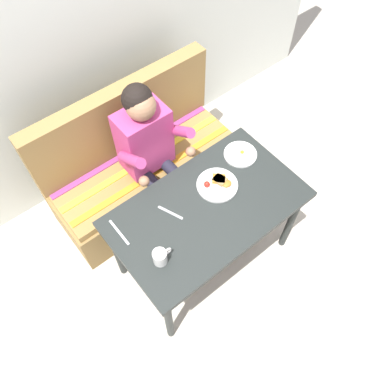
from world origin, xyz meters
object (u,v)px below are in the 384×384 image
table (207,214)px  knife (119,232)px  coffee_mug (160,257)px  fork (170,213)px  couch (142,168)px  person (151,147)px  plate_eggs (240,154)px  plate_breakfast (218,184)px

table → knife: knife is taller
coffee_mug → fork: (0.23, 0.21, -0.05)m
table → fork: (-0.20, 0.11, 0.08)m
table → coffee_mug: (-0.43, -0.10, 0.13)m
coffee_mug → couch: bearing=63.8°
table → knife: (-0.51, 0.19, 0.08)m
table → knife: bearing=159.3°
coffee_mug → knife: (-0.09, 0.29, -0.05)m
person → fork: bearing=-112.7°
couch → person: bearing=-89.5°
couch → knife: (-0.51, -0.57, 0.40)m
plate_eggs → knife: plate_eggs is taller
knife → fork: bearing=-15.0°
plate_eggs → knife: size_ratio=1.09×
plate_breakfast → fork: bearing=175.7°
person → coffee_mug: 0.81m
person → knife: 0.65m
table → plate_eggs: plate_eggs is taller
table → plate_breakfast: (0.15, 0.08, 0.09)m
plate_eggs → couch: bearing=125.9°
knife → couch: bearing=48.0°
person → plate_eggs: (0.43, -0.42, -0.00)m
coffee_mug → fork: coffee_mug is taller
plate_eggs → coffee_mug: bearing=-162.3°
couch → fork: 0.79m
knife → table: bearing=-20.9°
person → coffee_mug: (-0.43, -0.69, 0.04)m
plate_breakfast → knife: size_ratio=1.30×
table → couch: (0.00, 0.76, -0.32)m
plate_eggs → coffee_mug: 0.90m
coffee_mug → plate_breakfast: bearing=17.7°
table → plate_breakfast: bearing=28.9°
plate_eggs → person: bearing=135.6°
knife → plate_eggs: bearing=-1.5°
plate_breakfast → plate_eggs: bearing=17.5°
fork → knife: 0.32m
couch → person: 0.45m
table → fork: bearing=150.9°
couch → plate_breakfast: 0.81m
fork → knife: (-0.31, 0.08, 0.00)m
fork → knife: same height
couch → knife: couch is taller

